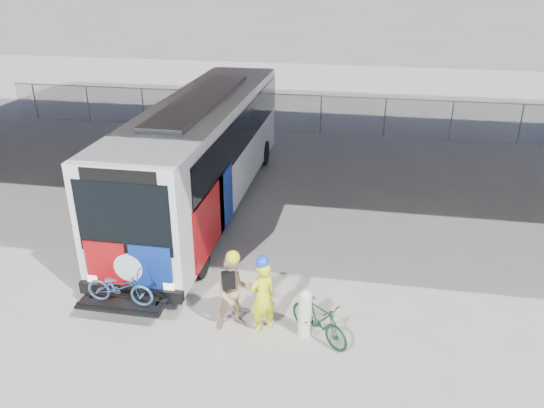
% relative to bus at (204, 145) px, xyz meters
% --- Properties ---
extents(ground, '(160.00, 160.00, 0.00)m').
position_rel_bus_xyz_m(ground, '(2.00, -3.03, -2.11)').
color(ground, '#9E9991').
rests_on(ground, ground).
extents(bus, '(2.67, 12.90, 3.69)m').
position_rel_bus_xyz_m(bus, '(0.00, 0.00, 0.00)').
color(bus, silver).
rests_on(bus, ground).
extents(chainlink_fence, '(30.00, 0.06, 30.00)m').
position_rel_bus_xyz_m(chainlink_fence, '(2.00, 8.97, -0.69)').
color(chainlink_fence, gray).
rests_on(chainlink_fence, ground).
extents(bollard, '(0.30, 0.30, 1.14)m').
position_rel_bus_xyz_m(bollard, '(4.15, -6.33, -1.50)').
color(bollard, silver).
rests_on(bollard, ground).
extents(cyclist_hivis, '(0.74, 0.73, 1.89)m').
position_rel_bus_xyz_m(cyclist_hivis, '(3.22, -6.33, -1.20)').
color(cyclist_hivis, '#F9FF1A').
rests_on(cyclist_hivis, ground).
extents(cyclist_tan, '(1.07, 1.00, 1.94)m').
position_rel_bus_xyz_m(cyclist_tan, '(2.57, -6.34, -1.19)').
color(cyclist_tan, tan).
rests_on(cyclist_tan, ground).
extents(bike_parked, '(1.59, 1.42, 1.00)m').
position_rel_bus_xyz_m(bike_parked, '(4.47, -6.44, -1.61)').
color(bike_parked, '#133C20').
rests_on(bike_parked, ground).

